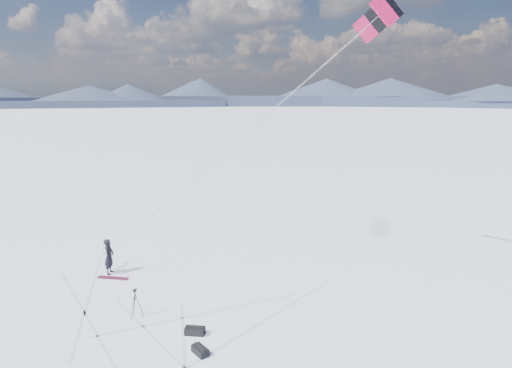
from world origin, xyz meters
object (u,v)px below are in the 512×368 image
at_px(snowboard, 113,278).
at_px(tripod, 135,299).
at_px(gear_bag_a, 195,331).
at_px(gear_bag_b, 200,350).
at_px(snowkiter, 110,273).

relative_size(snowboard, tripod, 1.26).
bearing_deg(snowboard, tripod, -50.62).
relative_size(gear_bag_a, gear_bag_b, 1.06).
relative_size(snowboard, gear_bag_b, 2.03).
bearing_deg(tripod, snowkiter, 114.51).
height_order(snowboard, gear_bag_a, gear_bag_a).
relative_size(tripod, gear_bag_b, 1.61).
bearing_deg(gear_bag_a, snowboard, 140.00).
xyz_separation_m(snowboard, gear_bag_a, (6.76, -2.94, 0.14)).
relative_size(snowkiter, gear_bag_a, 2.25).
height_order(tripod, gear_bag_b, tripod).
bearing_deg(tripod, gear_bag_a, -31.93).
bearing_deg(snowboard, gear_bag_b, -41.66).
bearing_deg(snowkiter, gear_bag_a, -137.53).
height_order(tripod, gear_bag_a, tripod).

